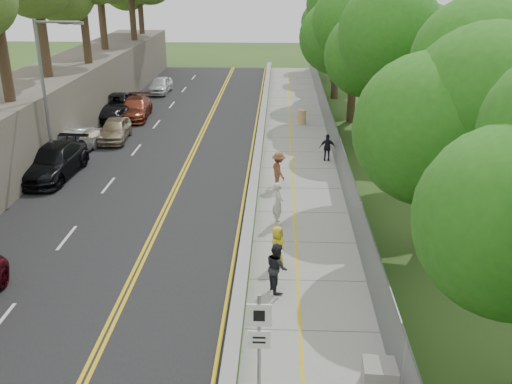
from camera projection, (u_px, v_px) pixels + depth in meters
ground at (229, 330)px, 17.54m from camera, size 140.00×140.00×0.00m
road at (156, 167)px, 31.67m from camera, size 11.20×66.00×0.04m
sidewalk at (299, 169)px, 31.35m from camera, size 4.20×66.00×0.05m
jersey_barrier at (257, 163)px, 31.34m from camera, size 0.42×66.00×0.60m
rock_embankment at (7, 131)px, 31.26m from camera, size 5.00×66.00×4.00m
chainlink_fence at (338, 152)px, 30.91m from camera, size 0.04×66.00×2.00m
trees_fenceside at (391, 39)px, 28.59m from camera, size 7.00×66.00×14.00m
streetlight at (48, 87)px, 29.23m from camera, size 2.52×0.22×8.00m
signpost at (259, 337)px, 13.98m from camera, size 0.62×0.09×3.10m
construction_barrel at (302, 117)px, 39.96m from camera, size 0.61×0.61×0.99m
concrete_block at (383, 376)px, 14.96m from camera, size 1.12×0.87×0.72m
car_3 at (54, 162)px, 29.91m from camera, size 2.55×5.72×1.63m
car_4 at (115, 130)px, 36.16m from camera, size 1.96×4.24×1.41m
car_5 at (72, 144)px, 33.09m from camera, size 2.11×4.82×1.54m
car_6 at (115, 106)px, 41.75m from camera, size 2.90×5.95×1.63m
car_7 at (135, 108)px, 41.43m from camera, size 2.39×5.13×1.45m
car_8 at (160, 85)px, 49.61m from camera, size 1.73×4.09×1.38m
painter_0 at (277, 247)px, 20.91m from camera, size 0.76×0.91×1.59m
painter_1 at (278, 203)px, 24.32m from camera, size 0.56×0.75×1.89m
painter_2 at (277, 267)px, 19.30m from camera, size 0.91×1.03×1.76m
painter_3 at (279, 170)px, 28.26m from camera, size 1.08×1.36×1.85m
person_far at (327, 148)px, 32.31m from camera, size 0.91×0.38×1.55m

